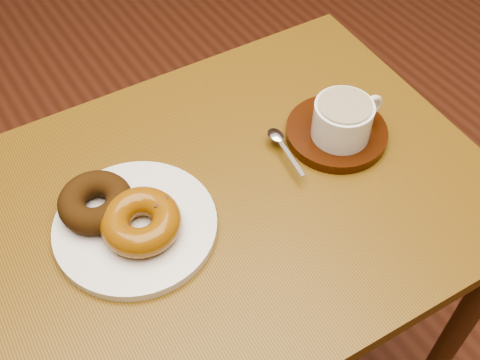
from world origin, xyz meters
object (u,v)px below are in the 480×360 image
cafe_table (230,238)px  saucer (336,133)px  coffee_cup (343,119)px  donut_plate (136,226)px

cafe_table → saucer: (0.21, 0.01, 0.13)m
cafe_table → coffee_cup: coffee_cup is taller
cafe_table → donut_plate: (-0.14, 0.02, 0.12)m
saucer → coffee_cup: 0.04m
cafe_table → donut_plate: 0.19m
donut_plate → saucer: saucer is taller
donut_plate → saucer: bearing=-2.2°
donut_plate → coffee_cup: size_ratio=1.90×
saucer → donut_plate: bearing=177.8°
saucer → cafe_table: bearing=-178.4°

